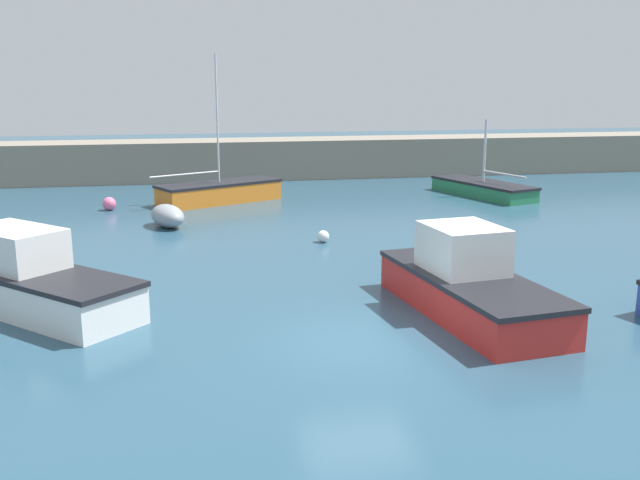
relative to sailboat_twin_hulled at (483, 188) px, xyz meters
The scene contains 9 objects.
ground_plane 20.61m from the sailboat_twin_hulled, 120.66° to the right, with size 120.00×120.00×0.20m, color #284C60.
harbor_breakwater 13.46m from the sailboat_twin_hulled, 141.41° to the left, with size 60.11×3.16×2.16m, color gray.
sailboat_twin_hulled is the anchor object (origin of this frame).
motorboat_with_cabin 18.01m from the sailboat_twin_hulled, 114.53° to the right, with size 2.90×6.15×2.09m.
cabin_cruiser_white 22.81m from the sailboat_twin_hulled, 141.93° to the right, with size 5.94×5.91×1.98m.
sailboat_tall_mast 12.54m from the sailboat_twin_hulled, behind, with size 5.95×4.20×6.58m.
dinghy_near_pier 15.47m from the sailboat_twin_hulled, 162.49° to the right, with size 1.75×2.28×0.86m.
mooring_buoy_white 12.57m from the sailboat_twin_hulled, 138.68° to the right, with size 0.41×0.41×0.41m, color white.
mooring_buoy_pink 17.29m from the sailboat_twin_hulled, behind, with size 0.57×0.57×0.57m, color #EA668C.
Camera 1 is at (-3.52, -14.08, 5.54)m, focal length 40.00 mm.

